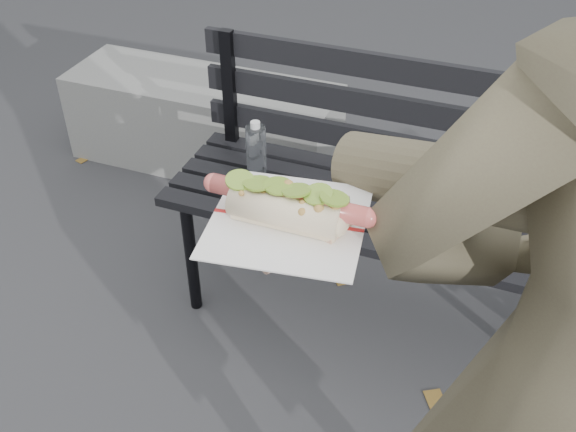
% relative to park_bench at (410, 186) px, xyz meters
% --- Properties ---
extents(park_bench, '(1.50, 0.44, 0.88)m').
position_rel_park_bench_xyz_m(park_bench, '(0.00, 0.00, 0.00)').
color(park_bench, black).
rests_on(park_bench, ground).
extents(concrete_block, '(1.20, 0.40, 0.40)m').
position_rel_park_bench_xyz_m(concrete_block, '(-1.04, 0.63, -0.32)').
color(concrete_block, slate).
rests_on(concrete_block, ground).
extents(held_hotdog, '(0.64, 0.30, 0.20)m').
position_rel_park_bench_xyz_m(held_hotdog, '(0.22, -1.04, 0.71)').
color(held_hotdog, brown).
extents(fallen_leaves, '(3.76, 3.10, 0.00)m').
position_rel_park_bench_xyz_m(fallen_leaves, '(0.07, -0.44, -0.52)').
color(fallen_leaves, brown).
rests_on(fallen_leaves, ground).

